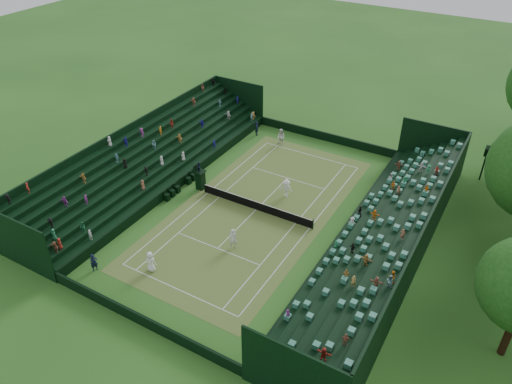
# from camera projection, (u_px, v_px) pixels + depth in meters

# --- Properties ---
(ground) EXTENTS (160.00, 160.00, 0.00)m
(ground) POSITION_uv_depth(u_px,v_px,m) (256.00, 210.00, 46.36)
(ground) COLOR #265B1C
(ground) RESTS_ON ground
(court_surface) EXTENTS (12.97, 26.77, 0.01)m
(court_surface) POSITION_uv_depth(u_px,v_px,m) (256.00, 210.00, 46.36)
(court_surface) COLOR #3E7F2A
(court_surface) RESTS_ON ground
(perimeter_wall_north) EXTENTS (17.17, 0.20, 1.00)m
(perimeter_wall_north) POSITION_uv_depth(u_px,v_px,m) (325.00, 136.00, 57.47)
(perimeter_wall_north) COLOR black
(perimeter_wall_north) RESTS_ON ground
(perimeter_wall_south) EXTENTS (17.17, 0.20, 1.00)m
(perimeter_wall_south) POSITION_uv_depth(u_px,v_px,m) (141.00, 320.00, 34.70)
(perimeter_wall_south) COLOR black
(perimeter_wall_south) RESTS_ON ground
(perimeter_wall_east) EXTENTS (0.20, 31.77, 1.00)m
(perimeter_wall_east) POSITION_uv_depth(u_px,v_px,m) (342.00, 234.00, 42.53)
(perimeter_wall_east) COLOR black
(perimeter_wall_east) RESTS_ON ground
(perimeter_wall_west) EXTENTS (0.20, 31.77, 1.00)m
(perimeter_wall_west) POSITION_uv_depth(u_px,v_px,m) (182.00, 181.00, 49.63)
(perimeter_wall_west) COLOR black
(perimeter_wall_west) RESTS_ON ground
(north_grandstand) EXTENTS (6.60, 32.00, 4.90)m
(north_grandstand) POSITION_uv_depth(u_px,v_px,m) (391.00, 241.00, 40.20)
(north_grandstand) COLOR black
(north_grandstand) RESTS_ON ground
(south_grandstand) EXTENTS (6.60, 32.00, 4.90)m
(south_grandstand) POSITION_uv_depth(u_px,v_px,m) (149.00, 161.00, 50.79)
(south_grandstand) COLOR black
(south_grandstand) RESTS_ON ground
(tennis_net) EXTENTS (11.67, 0.10, 1.06)m
(tennis_net) POSITION_uv_depth(u_px,v_px,m) (256.00, 205.00, 46.07)
(tennis_net) COLOR black
(tennis_net) RESTS_ON ground
(scoreboard_tower) EXTENTS (2.00, 1.00, 3.70)m
(scoreboard_tower) POSITION_uv_depth(u_px,v_px,m) (495.00, 154.00, 48.65)
(scoreboard_tower) COLOR black
(scoreboard_tower) RESTS_ON ground
(umpire_chair) EXTENTS (0.95, 0.95, 2.98)m
(umpire_chair) POSITION_uv_depth(u_px,v_px,m) (200.00, 178.00, 48.65)
(umpire_chair) COLOR black
(umpire_chair) RESTS_ON ground
(courtside_chairs) EXTENTS (0.48, 5.45, 1.04)m
(courtside_chairs) POSITION_uv_depth(u_px,v_px,m) (183.00, 185.00, 49.22)
(courtside_chairs) COLOR black
(courtside_chairs) RESTS_ON ground
(player_near_west) EXTENTS (0.97, 0.71, 1.84)m
(player_near_west) POSITION_uv_depth(u_px,v_px,m) (150.00, 262.00, 39.06)
(player_near_west) COLOR white
(player_near_west) RESTS_ON ground
(player_near_east) EXTENTS (0.85, 0.79, 1.94)m
(player_near_east) POSITION_uv_depth(u_px,v_px,m) (233.00, 238.00, 41.36)
(player_near_east) COLOR silver
(player_near_east) RESTS_ON ground
(player_far_west) EXTENTS (1.08, 0.92, 1.95)m
(player_far_west) POSITION_uv_depth(u_px,v_px,m) (281.00, 137.00, 56.33)
(player_far_west) COLOR silver
(player_far_west) RESTS_ON ground
(player_far_east) EXTENTS (1.25, 0.79, 1.86)m
(player_far_east) POSITION_uv_depth(u_px,v_px,m) (286.00, 188.00, 47.71)
(player_far_east) COLOR white
(player_far_east) RESTS_ON ground
(line_judge_north) EXTENTS (0.63, 0.75, 1.75)m
(line_judge_north) POSITION_uv_depth(u_px,v_px,m) (257.00, 128.00, 58.37)
(line_judge_north) COLOR black
(line_judge_north) RESTS_ON ground
(line_judge_south) EXTENTS (0.58, 0.68, 1.58)m
(line_judge_south) POSITION_uv_depth(u_px,v_px,m) (94.00, 262.00, 39.17)
(line_judge_south) COLOR black
(line_judge_south) RESTS_ON ground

